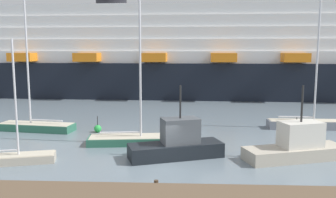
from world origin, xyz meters
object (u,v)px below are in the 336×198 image
Objects in this scene: channel_buoy_0 at (296,131)px; fishing_boat_1 at (177,144)px; sailboat_3 at (308,122)px; cruise_ship at (220,57)px; sailboat_2 at (12,157)px; fishing_boat_0 at (297,146)px; sailboat_0 at (134,137)px; channel_buoy_1 at (98,129)px; sailboat_1 at (36,125)px.

fishing_boat_1 is at bearing -144.78° from channel_buoy_0.
sailboat_3 reaches higher than fishing_boat_1.
sailboat_2 is at bearing -112.80° from cruise_ship.
sailboat_2 is at bearing 168.39° from fishing_boat_0.
sailboat_2 is (-7.41, -5.35, -0.12)m from sailboat_0.
channel_buoy_1 is at bearing 54.09° from sailboat_2.
fishing_boat_1 is at bearing -44.37° from channel_buoy_1.
sailboat_0 reaches higher than fishing_boat_1.
sailboat_3 is 9.03× the size of channel_buoy_0.
sailboat_1 is at bearing -174.73° from sailboat_3.
sailboat_0 is 10.69m from sailboat_1.
cruise_ship reaches higher than channel_buoy_0.
sailboat_2 reaches higher than channel_buoy_0.
sailboat_1 is 1.54× the size of sailboat_2.
sailboat_2 is at bearing -156.63° from channel_buoy_0.
sailboat_1 is at bearing -123.59° from cruise_ship.
sailboat_3 is (15.87, 6.34, 0.16)m from sailboat_0.
fishing_boat_0 is (11.83, -3.52, 0.41)m from sailboat_0.
sailboat_1 is (-9.82, 4.23, 0.05)m from sailboat_0.
fishing_boat_1 is at bearing -140.82° from sailboat_3.
fishing_boat_1 is at bearing -5.29° from sailboat_2.
sailboat_0 is 7.83× the size of channel_buoy_0.
sailboat_0 is at bearing 164.65° from sailboat_1.
channel_buoy_0 is at bearing 16.32° from fishing_boat_1.
fishing_boat_0 is 17.36m from channel_buoy_1.
sailboat_3 is 0.14× the size of cruise_ship.
sailboat_1 is at bearing 143.26° from fishing_boat_0.
sailboat_1 reaches higher than channel_buoy_0.
sailboat_2 is 26.05m from sailboat_3.
channel_buoy_1 is (-7.46, 7.30, -0.64)m from fishing_boat_1.
fishing_boat_1 is (13.38, -7.71, 0.41)m from sailboat_1.
sailboat_2 is 40.87m from cruise_ship.
sailboat_1 is 1.69× the size of fishing_boat_0.
sailboat_0 is 1.61× the size of fishing_boat_0.
sailboat_1 is 5.94m from channel_buoy_1.
fishing_boat_0 is at bearing -84.28° from cruise_ship.
sailboat_2 is at bearing -152.76° from sailboat_3.
sailboat_0 reaches higher than fishing_boat_0.
sailboat_2 is at bearing -150.45° from sailboat_0.
fishing_boat_0 is at bearing -19.18° from fishing_boat_1.
fishing_boat_1 is 12.89m from channel_buoy_0.
sailboat_0 is 5.45m from channel_buoy_1.
sailboat_1 reaches higher than sailboat_2.
sailboat_3 reaches higher than channel_buoy_0.
channel_buoy_0 is 1.02× the size of channel_buoy_1.
sailboat_1 reaches higher than channel_buoy_1.
cruise_ship is (9.75, 31.27, 5.79)m from sailboat_0.
fishing_boat_0 is at bearing 168.25° from sailboat_1.
sailboat_1 is at bearing 175.97° from channel_buoy_1.
cruise_ship is at bearing 49.95° from sailboat_2.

